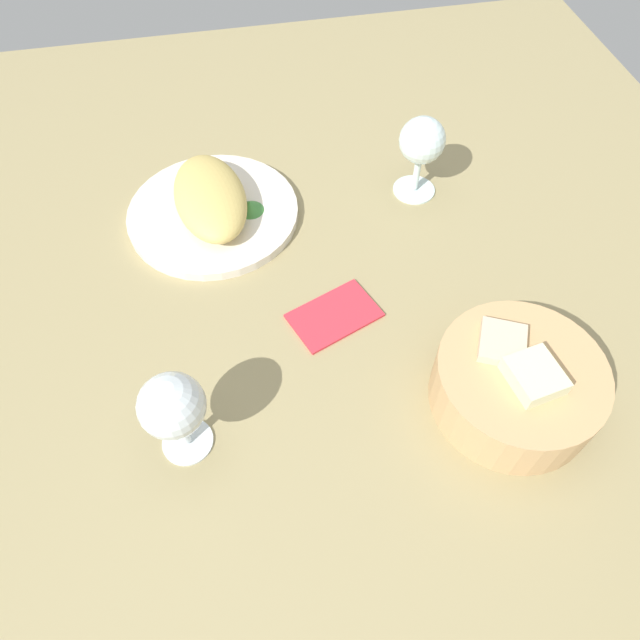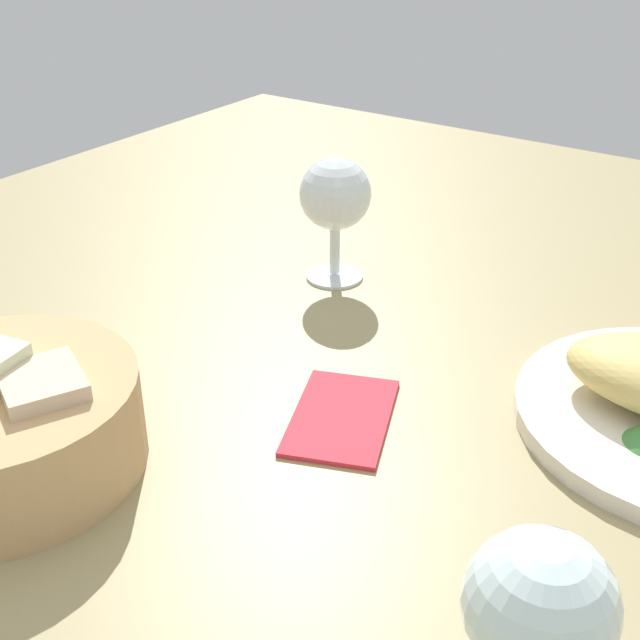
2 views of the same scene
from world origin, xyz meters
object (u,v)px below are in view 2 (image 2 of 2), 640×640
object	(u,v)px
bread_basket	(3,423)
folded_napkin	(341,415)
wine_glass_far	(538,618)
wine_glass_near	(335,199)

from	to	relation	value
bread_basket	folded_napkin	xyz separation A→B (cm)	(-15.57, -17.26, -3.20)
wine_glass_far	folded_napkin	world-z (taller)	wine_glass_far
wine_glass_near	folded_napkin	size ratio (longest dim) A/B	1.11
bread_basket	wine_glass_near	bearing A→B (deg)	-92.94
bread_basket	folded_napkin	size ratio (longest dim) A/B	1.69
wine_glass_near	wine_glass_far	distance (cm)	50.25
wine_glass_near	folded_napkin	world-z (taller)	wine_glass_near
wine_glass_near	folded_napkin	distance (cm)	25.14
bread_basket	wine_glass_near	size ratio (longest dim) A/B	1.53
wine_glass_near	folded_napkin	bearing A→B (deg)	124.92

